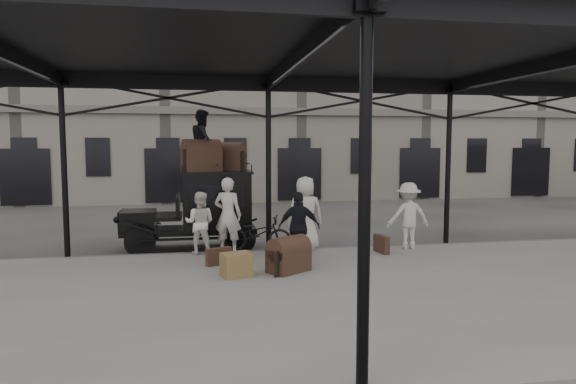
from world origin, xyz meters
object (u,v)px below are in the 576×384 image
(steamer_trunk_platform, at_px, (289,257))
(steamer_trunk_roof_near, at_px, (201,158))
(taxi, at_px, (205,206))
(porter_left, at_px, (228,215))
(bicycle, at_px, (257,234))
(porter_official, at_px, (299,227))

(steamer_trunk_platform, bearing_deg, steamer_trunk_roof_near, 84.59)
(taxi, distance_m, porter_left, 1.36)
(porter_left, bearing_deg, steamer_trunk_roof_near, -36.41)
(porter_left, height_order, steamer_trunk_platform, porter_left)
(taxi, relative_size, bicycle, 2.04)
(porter_left, bearing_deg, taxi, -44.95)
(porter_left, bearing_deg, steamer_trunk_platform, 139.23)
(porter_official, bearing_deg, steamer_trunk_platform, 71.59)
(steamer_trunk_roof_near, xyz_separation_m, steamer_trunk_platform, (1.81, -3.19, -2.06))
(taxi, height_order, bicycle, taxi)
(porter_left, distance_m, bicycle, 0.90)
(bicycle, bearing_deg, steamer_trunk_roof_near, 71.23)
(porter_official, height_order, steamer_trunk_roof_near, steamer_trunk_roof_near)
(taxi, bearing_deg, porter_official, -50.53)
(porter_official, bearing_deg, bicycle, -51.75)
(taxi, height_order, porter_left, taxi)
(steamer_trunk_roof_near, bearing_deg, steamer_trunk_platform, -78.32)
(porter_left, distance_m, porter_official, 2.08)
(porter_official, height_order, steamer_trunk_platform, porter_official)
(taxi, xyz_separation_m, steamer_trunk_roof_near, (-0.08, -0.25, 1.34))
(steamer_trunk_roof_near, distance_m, steamer_trunk_platform, 4.21)
(bicycle, relative_size, steamer_trunk_roof_near, 1.83)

